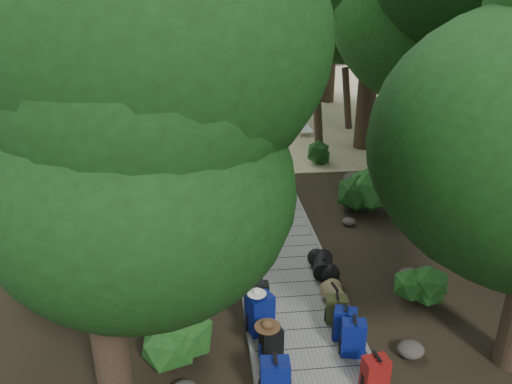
{
  "coord_description": "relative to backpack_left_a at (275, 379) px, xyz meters",
  "views": [
    {
      "loc": [
        -1.62,
        -10.08,
        5.81
      ],
      "look_at": [
        -0.38,
        1.25,
        1.0
      ],
      "focal_mm": 35.0,
      "sensor_mm": 36.0,
      "label": 1
    }
  ],
  "objects": [
    {
      "name": "ground",
      "position": [
        0.74,
        4.56,
        -0.52
      ],
      "size": [
        120.0,
        120.0,
        0.0
      ],
      "primitive_type": "plane",
      "color": "black",
      "rests_on": "ground"
    },
    {
      "name": "sand_beach",
      "position": [
        0.74,
        20.56,
        -0.51
      ],
      "size": [
        40.0,
        22.0,
        0.02
      ],
      "primitive_type": "cube",
      "color": "#C8B987",
      "rests_on": "ground"
    },
    {
      "name": "boardwalk",
      "position": [
        0.74,
        5.56,
        -0.46
      ],
      "size": [
        2.0,
        12.0,
        0.12
      ],
      "primitive_type": "cube",
      "color": "gray",
      "rests_on": "ground"
    },
    {
      "name": "backpack_left_a",
      "position": [
        0.0,
        0.0,
        0.0
      ],
      "size": [
        0.44,
        0.32,
        0.8
      ],
      "primitive_type": null,
      "rotation": [
        0.0,
        0.0,
        -0.06
      ],
      "color": "navy",
      "rests_on": "boardwalk"
    },
    {
      "name": "backpack_left_b",
      "position": [
        0.07,
        0.9,
        -0.08
      ],
      "size": [
        0.4,
        0.33,
        0.64
      ],
      "primitive_type": null,
      "rotation": [
        0.0,
        0.0,
        0.25
      ],
      "color": "black",
      "rests_on": "boardwalk"
    },
    {
      "name": "backpack_left_c",
      "position": [
        -0.03,
        1.6,
        0.01
      ],
      "size": [
        0.52,
        0.46,
        0.81
      ],
      "primitive_type": null,
      "rotation": [
        0.0,
        0.0,
        0.43
      ],
      "color": "navy",
      "rests_on": "boardwalk"
    },
    {
      "name": "backpack_right_a",
      "position": [
        1.51,
        0.02,
        -0.07
      ],
      "size": [
        0.41,
        0.32,
        0.66
      ],
      "primitive_type": null,
      "rotation": [
        0.0,
        0.0,
        0.15
      ],
      "color": "maroon",
      "rests_on": "boardwalk"
    },
    {
      "name": "backpack_right_b",
      "position": [
        1.42,
        0.85,
        -0.05
      ],
      "size": [
        0.44,
        0.35,
        0.7
      ],
      "primitive_type": null,
      "rotation": [
        0.0,
        0.0,
        -0.21
      ],
      "color": "navy",
      "rests_on": "boardwalk"
    },
    {
      "name": "backpack_right_c",
      "position": [
        1.39,
        1.24,
        -0.07
      ],
      "size": [
        0.45,
        0.39,
        0.65
      ],
      "primitive_type": null,
      "rotation": [
        0.0,
        0.0,
        -0.36
      ],
      "color": "navy",
      "rests_on": "boardwalk"
    },
    {
      "name": "backpack_right_d",
      "position": [
        1.37,
        1.72,
        -0.12
      ],
      "size": [
        0.41,
        0.33,
        0.56
      ],
      "primitive_type": null,
      "rotation": [
        0.0,
        0.0,
        -0.2
      ],
      "color": "#3A3D1B",
      "rests_on": "boardwalk"
    },
    {
      "name": "duffel_right_khaki",
      "position": [
        1.46,
        2.23,
        -0.21
      ],
      "size": [
        0.45,
        0.61,
        0.37
      ],
      "primitive_type": null,
      "rotation": [
        0.0,
        0.0,
        0.15
      ],
      "color": "olive",
      "rests_on": "boardwalk"
    },
    {
      "name": "duffel_right_black",
      "position": [
        1.5,
        3.3,
        -0.19
      ],
      "size": [
        0.55,
        0.73,
        0.42
      ],
      "primitive_type": null,
      "rotation": [
        0.0,
        0.0,
        -0.21
      ],
      "color": "black",
      "rests_on": "boardwalk"
    },
    {
      "name": "suitcase_on_boardwalk",
      "position": [
        -0.04,
        2.05,
        -0.06
      ],
      "size": [
        0.45,
        0.25,
        0.68
      ],
      "primitive_type": null,
      "rotation": [
        0.0,
        0.0,
        -0.03
      ],
      "color": "black",
      "rests_on": "boardwalk"
    },
    {
      "name": "lone_suitcase_on_sand",
      "position": [
        1.19,
        12.84,
        -0.14
      ],
      "size": [
        0.47,
        0.29,
        0.71
      ],
      "primitive_type": null,
      "rotation": [
        0.0,
        0.0,
        -0.07
      ],
      "color": "black",
      "rests_on": "sand_beach"
    },
    {
      "name": "hat_brown",
      "position": [
        0.0,
        0.88,
        0.3
      ],
      "size": [
        0.42,
        0.42,
        0.13
      ],
      "primitive_type": null,
      "color": "#51351E",
      "rests_on": "backpack_left_b"
    },
    {
      "name": "hat_white",
      "position": [
        -0.09,
        1.56,
        0.46
      ],
      "size": [
        0.33,
        0.33,
        0.11
      ],
      "primitive_type": null,
      "color": "silver",
      "rests_on": "backpack_left_c"
    },
    {
      "name": "kayak",
      "position": [
        -2.71,
        14.55,
        -0.34
      ],
      "size": [
        0.72,
        3.13,
        0.31
      ],
      "primitive_type": "ellipsoid",
      "rotation": [
        0.0,
        0.0,
        -0.01
      ],
      "color": "#A20D16",
      "rests_on": "sand_beach"
    },
    {
      "name": "sun_lounger",
      "position": [
        3.25,
        14.18,
        -0.19
      ],
      "size": [
        0.67,
        1.95,
        0.62
      ],
      "primitive_type": null,
      "rotation": [
        0.0,
        0.0,
        0.03
      ],
      "color": "silver",
      "rests_on": "sand_beach"
    },
    {
      "name": "tree_right_c",
      "position": [
        4.79,
        6.45,
        3.86
      ],
      "size": [
        5.06,
        5.06,
        8.76
      ],
      "primitive_type": null,
      "color": "black",
      "rests_on": "ground"
    },
    {
      "name": "tree_right_e",
      "position": [
        5.12,
        12.04,
        4.51
      ],
      "size": [
        5.58,
        5.58,
        10.05
      ],
      "primitive_type": null,
      "color": "black",
      "rests_on": "ground"
    },
    {
      "name": "tree_right_f",
      "position": [
        7.23,
        14.56,
        3.94
      ],
      "size": [
        4.99,
        4.99,
        8.91
      ],
      "primitive_type": null,
      "color": "black",
      "rests_on": "ground"
    },
    {
      "name": "tree_left_a",
      "position": [
        -2.21,
        -0.09,
        2.93
      ],
      "size": [
        4.14,
        4.14,
        6.9
      ],
      "primitive_type": null,
      "color": "black",
      "rests_on": "ground"
    },
    {
      "name": "tree_left_c",
      "position": [
        -3.39,
        7.58,
        3.78
      ],
      "size": [
        4.95,
        4.95,
        8.6
      ],
      "primitive_type": null,
      "color": "black",
      "rests_on": "ground"
    },
    {
      "name": "tree_back_a",
      "position": [
        -0.52,
        19.75,
        3.47
      ],
      "size": [
        4.61,
        4.61,
        7.98
      ],
      "primitive_type": null,
      "color": "black",
      "rests_on": "ground"
    },
    {
      "name": "tree_back_b",
      "position": [
        2.25,
        20.35,
        4.3
      ],
      "size": [
        5.39,
        5.39,
        9.63
      ],
      "primitive_type": null,
      "color": "black",
      "rests_on": "ground"
    },
    {
      "name": "tree_back_d",
      "position": [
        -4.84,
        19.03,
        3.45
      ],
      "size": [
        4.76,
        4.76,
        7.94
      ],
      "primitive_type": null,
      "color": "black",
      "rests_on": "ground"
    },
    {
      "name": "palm_right_a",
      "position": [
        3.34,
        11.23,
        2.89
      ],
      "size": [
        4.0,
        4.0,
        6.81
      ],
      "primitive_type": null,
      "color": "#144713",
      "rests_on": "ground"
    },
    {
      "name": "palm_right_b",
      "position": [
        5.32,
        14.94,
        3.34
      ],
      "size": [
        3.99,
        3.99,
        7.71
      ],
      "primitive_type": null,
      "color": "#144713",
      "rests_on": "ground"
    },
    {
      "name": "palm_right_c",
      "position": [
        2.99,
        17.46,
        2.55
      ],
      "size": [
        3.85,
        3.85,
        6.13
      ],
      "primitive_type": null,
      "color": "#144713",
      "rests_on": "ground"
    },
    {
      "name": "palm_left_a",
      "position": [
        -3.96,
        10.37,
        3.17
      ],
      "size": [
        4.63,
        4.63,
        7.37
      ],
      "primitive_type": null,
      "color": "#144713",
      "rests_on": "ground"
    },
    {
      "name": "rock_left_b",
      "position": [
        -1.81,
        2.08,
        -0.42
      ],
      "size": [
        0.35,
        0.32,
        0.19
      ],
      "primitive_type": null,
      "color": "#4C473F",
      "rests_on": "ground"
    },
    {
      "name": "rock_left_c",
      "position": [
        -1.08,
        5.38,
        -0.38
      ],
      "size": [
        0.48,
        0.43,
        0.27
      ],
      "primitive_type": null,
      "color": "#4C473F",
      "rests_on": "ground"
    },
    {
      "name": "rock_left_d",
      "position": [
        -1.61,
        7.24,
        -0.43
      ],
      "size": [
        0.3,
        0.27,
        0.17
      ],
      "primitive_type": null,
      "color": "#4C473F",
      "rests_on": "ground"
    },
    {
      "name": "rock_right_a",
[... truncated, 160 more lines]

